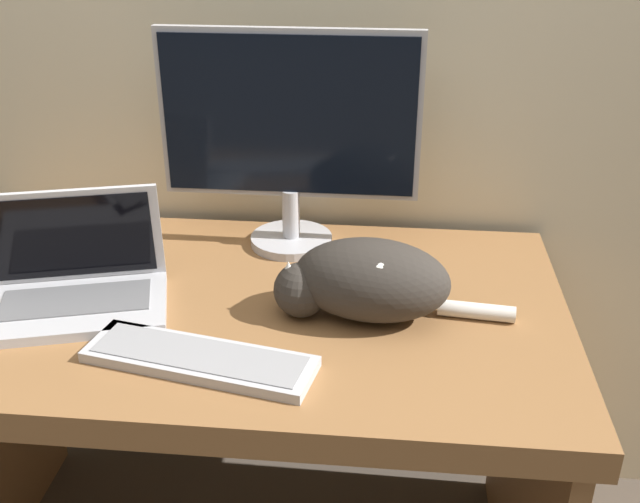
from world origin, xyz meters
TOP-DOWN VIEW (x-y plane):
  - desk at (0.00, 0.39)m, footprint 1.34×0.78m
  - monitor at (0.08, 0.66)m, footprint 0.57×0.19m
  - laptop at (-0.30, 0.34)m, footprint 0.40×0.31m
  - external_keyboard at (-0.01, 0.16)m, footprint 0.43×0.20m
  - cat at (0.27, 0.36)m, footprint 0.47×0.21m

SIDE VIEW (x-z plane):
  - desk at x=0.00m, z-range 0.21..0.99m
  - external_keyboard at x=-0.01m, z-range 0.77..0.80m
  - laptop at x=-0.30m, z-range 0.71..0.94m
  - cat at x=0.27m, z-range 0.78..0.93m
  - monitor at x=0.08m, z-range 0.80..1.29m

